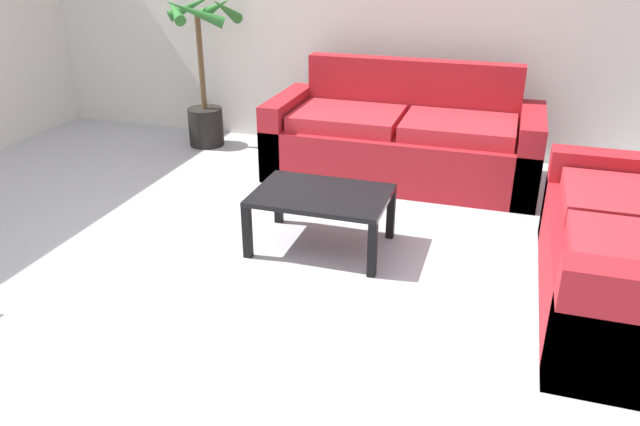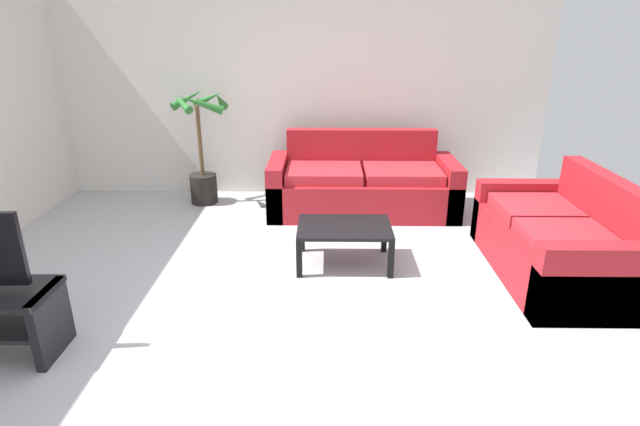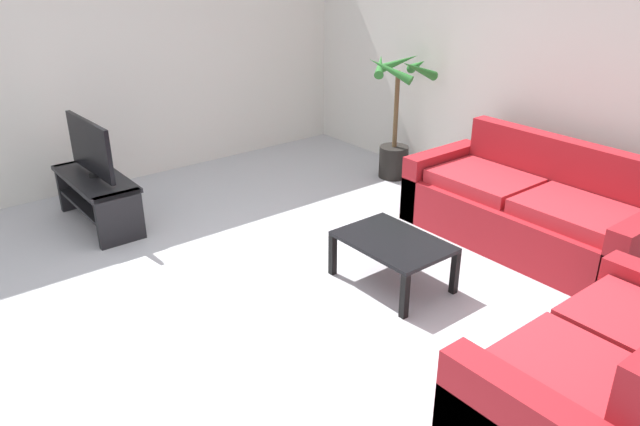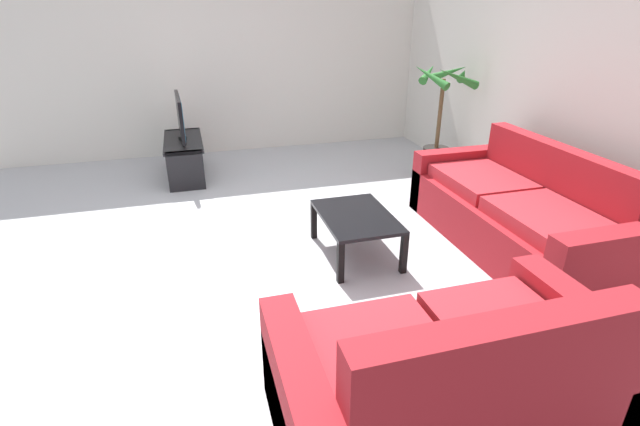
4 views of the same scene
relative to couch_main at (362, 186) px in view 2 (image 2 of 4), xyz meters
The scene contains 6 objects.
ground_plane 2.41m from the couch_main, 107.40° to the right, with size 6.60×6.60×0.00m, color #B2B2B7.
wall_back 1.46m from the couch_main, 135.00° to the left, with size 6.00×0.06×2.70m, color silver.
couch_main is the anchor object (origin of this frame).
couch_loveseat 2.22m from the couch_main, 45.19° to the right, with size 0.90×1.70×0.90m.
coffee_table 1.42m from the couch_main, 100.22° to the right, with size 0.84×0.58×0.37m.
potted_palm 1.93m from the couch_main, behind, with size 0.69×0.71×1.38m.
Camera 2 is at (0.30, -3.25, 2.06)m, focal length 28.07 mm.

